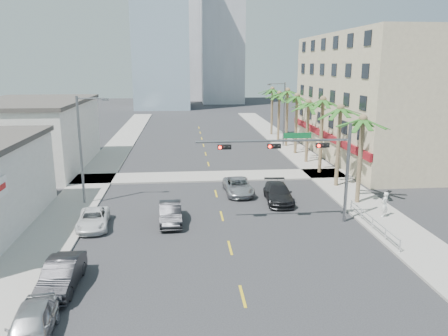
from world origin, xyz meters
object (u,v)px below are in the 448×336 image
pedestrian (385,204)px  car_parked_near (31,325)px  car_lane_center (238,186)px  car_parked_mid (62,275)px  car_parked_far (93,219)px  car_lane_right (278,193)px  car_lane_left (170,213)px  traffic_signal_mast (305,156)px

pedestrian → car_parked_near: bearing=-10.0°
car_lane_center → car_parked_mid: bearing=-126.9°
pedestrian → car_lane_center: bearing=-77.2°
car_parked_near → car_parked_far: car_parked_near is taller
car_lane_center → car_lane_right: (3.10, -2.69, 0.06)m
car_parked_near → car_lane_left: 14.77m
traffic_signal_mast → car_lane_center: (-3.78, 7.83, -4.36)m
car_parked_near → pedestrian: (21.64, 13.15, 0.38)m
car_parked_far → car_lane_center: car_lane_center is taller
car_lane_right → pedestrian: (7.14, -4.73, 0.35)m
car_lane_center → pedestrian: bearing=-37.7°
car_lane_center → car_parked_far: bearing=-149.2°
car_parked_far → car_lane_left: (5.49, 0.45, 0.12)m
traffic_signal_mast → car_parked_far: size_ratio=2.45×
traffic_signal_mast → car_lane_center: traffic_signal_mast is taller
traffic_signal_mast → pedestrian: 7.57m
car_lane_left → pedestrian: bearing=-4.6°
car_parked_mid → traffic_signal_mast: bearing=29.3°
car_lane_left → car_parked_mid: bearing=-123.0°
car_parked_far → car_lane_left: 5.51m
car_lane_right → pedestrian: bearing=-29.8°
car_parked_near → car_lane_right: (14.50, 17.88, 0.03)m
car_lane_center → car_parked_near: bearing=-120.8°
car_parked_near → car_parked_mid: car_parked_mid is taller
car_lane_right → pedestrian: size_ratio=2.74×
car_parked_near → pedestrian: pedestrian is taller
car_lane_left → car_lane_right: (9.00, 4.17, 0.02)m
car_parked_near → car_lane_center: (11.40, 20.56, -0.04)m
car_lane_right → pedestrian: 8.57m
car_lane_right → car_lane_center: bearing=142.7°
car_parked_near → pedestrian: bearing=26.2°
car_parked_mid → pedestrian: size_ratio=2.40×
car_parked_near → car_parked_far: bearing=84.9°
traffic_signal_mast → car_parked_mid: bearing=-151.3°
traffic_signal_mast → car_lane_right: bearing=97.6°
traffic_signal_mast → car_lane_center: size_ratio=2.19×
car_lane_left → car_lane_center: car_lane_left is taller
car_parked_mid → pedestrian: 23.22m
car_lane_left → pedestrian: pedestrian is taller
car_parked_mid → car_parked_far: car_parked_mid is taller
car_lane_left → car_lane_center: bearing=46.7°
car_lane_left → pedestrian: (16.14, -0.56, 0.37)m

